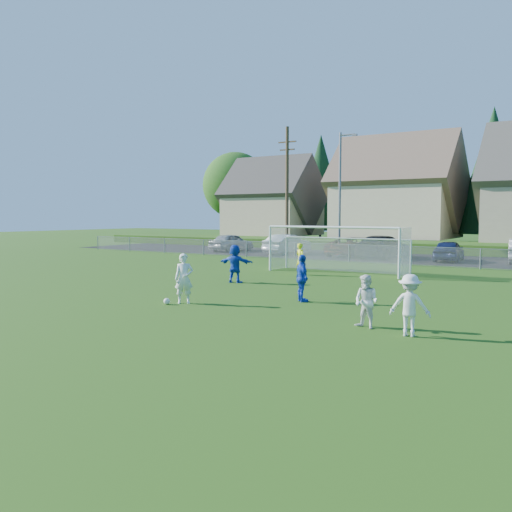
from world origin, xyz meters
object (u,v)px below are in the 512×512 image
Objects in this scene: soccer_ball at (167,301)px; player_blue_a at (302,278)px; car_a at (231,242)px; soccer_goal at (339,242)px; player_white_a at (184,279)px; goalkeeper at (300,259)px; car_b at (287,244)px; player_white_c at (410,305)px; car_d at (383,247)px; player_blue_b at (235,264)px; car_c at (353,247)px; car_e at (449,251)px; player_white_b at (366,302)px.

soccer_ball is 4.80m from player_blue_a.
soccer_goal is at bearing 149.15° from car_a.
player_white_a is 10.11m from goalkeeper.
car_b is (-12.30, 20.31, -0.08)m from player_blue_a.
car_d is at bearing -76.18° from player_white_c.
player_blue_b is (-1.55, 6.24, 0.76)m from soccer_ball.
car_c is 7.07m from car_e.
player_white_b is 25.92m from car_c.
player_white_c reaches higher than soccer_ball.
car_b is at bearing -76.32° from player_blue_b.
player_white_c is at bearing 121.94° from car_c.
soccer_goal is (1.38, -10.52, 0.82)m from car_d.
car_c is at bearing -172.96° from car_a.
goalkeeper is at bearing 141.73° from car_a.
car_e is (4.55, -0.10, -0.10)m from car_d.
player_blue_a reaches higher than player_white_b.
player_blue_a reaches higher than car_a.
player_white_c is 14.11m from goalkeeper.
car_d reaches higher than car_a.
player_blue_b reaches higher than player_blue_a.
car_d is at bearing -35.30° from player_blue_a.
player_white_c is 0.21× the size of soccer_goal.
player_white_b is 0.20× the size of soccer_goal.
player_white_c is at bearing 138.76° from car_a.
car_c is (10.87, 0.39, -0.04)m from car_a.
car_d is (0.77, 17.04, -0.06)m from player_blue_b.
player_white_c reaches higher than car_c.
car_a is at bearing -19.45° from goalkeeper.
player_white_a is 22.91m from car_e.
car_d is 4.56m from car_e.
player_white_b is at bearing 115.36° from car_d.
player_white_c is 15.23m from soccer_goal.
soccer_goal is at bearing 132.89° from player_white_b.
player_blue_a is at bearing 114.23° from car_c.
car_c is 0.69× the size of soccer_goal.
goalkeeper is (-0.54, 10.59, 0.71)m from soccer_ball.
soccer_ball is 0.05× the size of car_a.
soccer_goal reaches higher than soccer_ball.
goalkeeper reaches higher than soccer_ball.
car_d is (-1.12, 22.76, -0.06)m from player_white_a.
car_d is (-7.99, 23.20, 0.08)m from player_white_b.
soccer_goal reaches higher than car_e.
player_blue_a is 0.23× the size of soccer_goal.
car_c is 0.92× the size of car_d.
car_d is (2.49, -0.51, 0.10)m from car_c.
goalkeeper is at bearing 64.94° from car_e.
soccer_ball is 0.13× the size of player_blue_b.
soccer_ball is at bearing 126.14° from car_a.
goalkeeper reaches higher than car_c.
player_blue_b is at bearing 117.09° from car_b.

